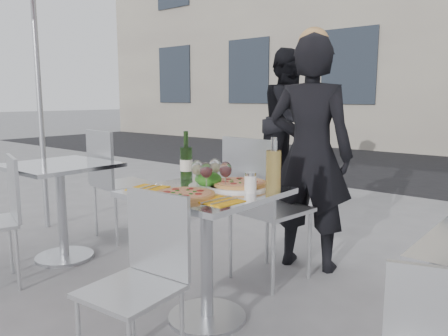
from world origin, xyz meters
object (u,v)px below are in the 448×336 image
Objects in this scene: wine_bottle at (186,161)px; side_table_left at (61,191)px; chair_far at (260,198)px; chair_near at (144,268)px; napkin_left at (148,188)px; wineglass_red_a at (206,171)px; pedestrian_a at (289,120)px; main_table at (207,227)px; wineglass_white_a at (197,169)px; carafe at (273,170)px; wineglass_red_b at (225,171)px; sugar_shaker at (250,183)px; side_chair_lfar at (113,175)px; wineglass_white_b at (215,167)px; salad_plate at (208,181)px; woman_diner at (310,155)px; pizza_far at (240,184)px; pizza_near at (184,194)px; napkin_right at (220,201)px.

side_table_left is at bearing -173.49° from wine_bottle.
chair_far is 1.13m from chair_near.
wineglass_red_a is at bearing 10.28° from napkin_left.
napkin_left is (1.31, -3.62, -0.20)m from pedestrian_a.
wineglass_white_a is at bearing -171.55° from main_table.
carafe is (1.81, 0.18, 0.33)m from side_table_left.
pedestrian_a is 12.07× the size of wineglass_red_b.
napkin_left is at bearing -154.64° from wineglass_red_a.
chair_near is at bearing 104.13° from chair_far.
main_table is 0.61m from chair_far.
wineglass_red_b is at bearing -13.61° from wine_bottle.
wineglass_white_a is 0.29m from napkin_left.
pedestrian_a is at bearing 91.32° from side_table_left.
carafe is at bearing 37.97° from wineglass_red_a.
sugar_shaker is at bearing 71.03° from chair_near.
chair_near is at bearing 155.43° from side_chair_lfar.
chair_far is 0.59m from wine_bottle.
wineglass_red_a is at bearing -67.09° from wineglass_white_b.
main_table is 3.41× the size of salad_plate.
carafe is (0.35, 0.12, 0.08)m from salad_plate.
woman_diner is 5.68× the size of wine_bottle.
wineglass_red_b is (0.00, -0.13, 0.09)m from pizza_far.
wineglass_white_a is (-0.08, 0.19, 0.10)m from pizza_near.
side_chair_lfar is at bearing 169.10° from carafe.
pizza_far is at bearing 90.05° from wineglass_red_b.
woman_diner is 7.61× the size of salad_plate.
pedestrian_a is 3.81m from sugar_shaker.
pedestrian_a is 12.07× the size of wineglass_red_a.
main_table is 4.76× the size of wineglass_red_a.
napkin_right is (-0.08, -0.34, -0.11)m from carafe.
wineglass_red_b is at bearing 16.34° from napkin_left.
wineglass_red_a reaches higher than napkin_left.
woman_diner is 4.90× the size of pizza_far.
sugar_shaker is 0.68× the size of wineglass_red_a.
pizza_near is at bearing 94.62° from chair_near.
woman_diner is at bearing -154.07° from side_chair_lfar.
wineglass_red_a is at bearing 87.34° from pizza_near.
wineglass_white_a is at bearing -160.61° from wineglass_red_b.
main_table is 2.39× the size of pizza_near.
sugar_shaker is at bearing -5.14° from wine_bottle.
wineglass_red_a is at bearing -28.67° from wine_bottle.
side_chair_lfar is at bearing 160.96° from main_table.
pizza_far is at bearing 72.53° from wineglass_red_a.
carafe reaches higher than pizza_far.
wineglass_red_b reaches higher than side_table_left.
napkin_left is (-0.37, -0.35, -0.01)m from pizza_far.
side_chair_lfar is 3.09× the size of pizza_near.
chair_near is 7.63× the size of sugar_shaker.
napkin_left is (-0.31, -1.25, -0.08)m from woman_diner.
pizza_near is 1.08× the size of carafe.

